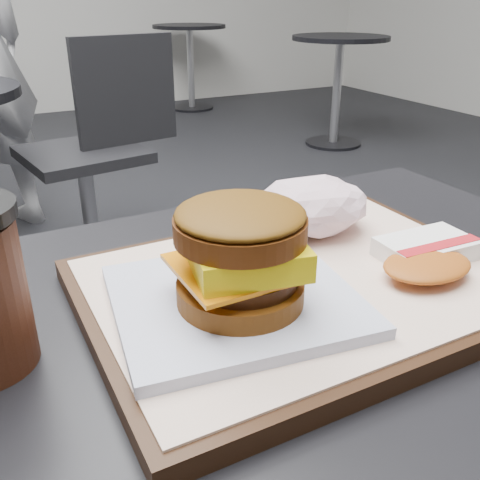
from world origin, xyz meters
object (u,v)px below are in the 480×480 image
hash_brown (427,256)px  crumpled_wrapper (312,206)px  neighbor_chair (99,139)px  breakfast_sandwich (239,266)px  serving_tray (302,287)px

hash_brown → crumpled_wrapper: 0.13m
crumpled_wrapper → neighbor_chair: bearing=84.8°
breakfast_sandwich → hash_brown: bearing=-4.2°
hash_brown → neighbor_chair: bearing=86.7°
crumpled_wrapper → neighbor_chair: size_ratio=0.14×
serving_tray → hash_brown: hash_brown is taller
hash_brown → neighbor_chair: neighbor_chair is taller
serving_tray → breakfast_sandwich: bearing=-164.7°
hash_brown → neighbor_chair: 1.75m
serving_tray → breakfast_sandwich: (-0.07, -0.02, 0.05)m
serving_tray → hash_brown: size_ratio=3.18×
hash_brown → crumpled_wrapper: crumpled_wrapper is taller
hash_brown → crumpled_wrapper: size_ratio=0.96×
crumpled_wrapper → hash_brown: bearing=-67.8°
neighbor_chair → serving_tray: bearing=-97.2°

